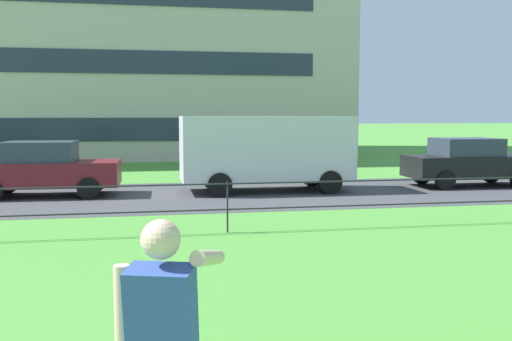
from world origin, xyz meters
The scene contains 5 objects.
street_strip centered at (0.00, 17.16, 0.00)m, with size 80.00×6.24×0.01m, color #424247.
park_fence centered at (0.00, 11.87, 0.68)m, with size 39.82×0.04×1.00m.
car_maroon_far_right centered at (-4.34, 17.76, 0.78)m, with size 4.05×1.90×1.54m.
panel_van_center centered at (1.97, 17.66, 1.27)m, with size 5.01×2.11×2.24m.
car_black_left centered at (8.58, 17.68, 0.78)m, with size 4.04×1.90×1.54m.
Camera 1 is at (-1.50, 0.94, 2.27)m, focal length 40.44 mm.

